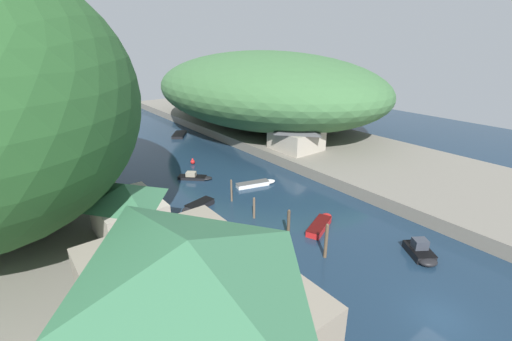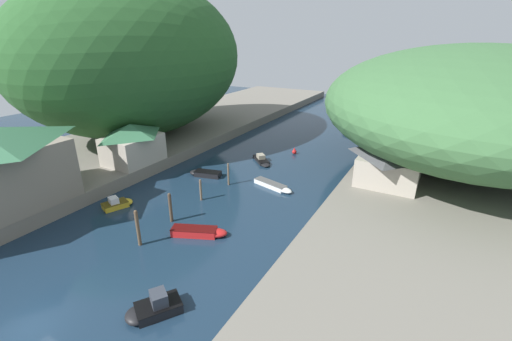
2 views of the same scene
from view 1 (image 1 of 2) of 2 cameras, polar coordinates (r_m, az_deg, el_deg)
water_surface at (r=46.24m, az=-6.94°, el=-2.14°), size 130.00×130.00×0.00m
left_bank at (r=40.65m, az=-35.19°, el=-8.46°), size 22.00×120.00×1.51m
right_bank at (r=59.68m, az=11.64°, el=3.78°), size 22.00×120.00×1.51m
hillside_right at (r=71.38m, az=1.49°, el=13.60°), size 38.28×53.60×14.43m
waterfront_building at (r=18.94m, az=-10.46°, el=-21.17°), size 9.32×13.26×7.91m
boathouse_shed at (r=32.39m, az=-20.58°, el=-6.08°), size 5.57×7.11×5.05m
right_bank_cottage at (r=54.87m, az=6.74°, el=6.10°), size 6.83×7.58×4.85m
boat_far_right_bank at (r=45.17m, az=0.22°, el=-2.17°), size 5.53×2.55×0.57m
boat_moored_right at (r=47.95m, az=-10.10°, el=-1.06°), size 4.32×4.24×1.01m
boat_navy_launch at (r=39.73m, az=-9.90°, el=-5.88°), size 4.37×2.31×0.67m
boat_white_cruiser at (r=30.17m, az=-4.19°, el=-15.13°), size 2.55×3.38×1.19m
boat_near_quay at (r=70.44m, az=-12.56°, el=5.98°), size 5.12×5.85×0.57m
boat_far_upstream at (r=34.44m, az=25.83°, el=-12.21°), size 3.39×3.91×1.55m
boat_red_skiff at (r=36.30m, az=10.79°, el=-8.71°), size 5.18×3.20×0.70m
mooring_post_nearest at (r=31.09m, az=11.61°, el=-11.38°), size 0.30×0.30×3.39m
mooring_post_second at (r=33.50m, az=5.45°, el=-8.79°), size 0.31×0.31×3.04m
mooring_post_middle at (r=36.85m, az=-0.33°, el=-6.23°), size 0.25×0.25×2.46m
mooring_post_fourth at (r=40.56m, az=-4.12°, el=-3.33°), size 0.22×0.22×2.79m
channel_buoy_near at (r=53.68m, az=-10.51°, el=1.47°), size 0.68×0.68×1.02m
person_on_quay at (r=22.32m, az=-3.76°, el=-23.72°), size 0.33×0.43×1.69m
person_by_boathouse at (r=33.45m, az=-19.84°, el=-8.24°), size 0.24×0.39×1.69m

